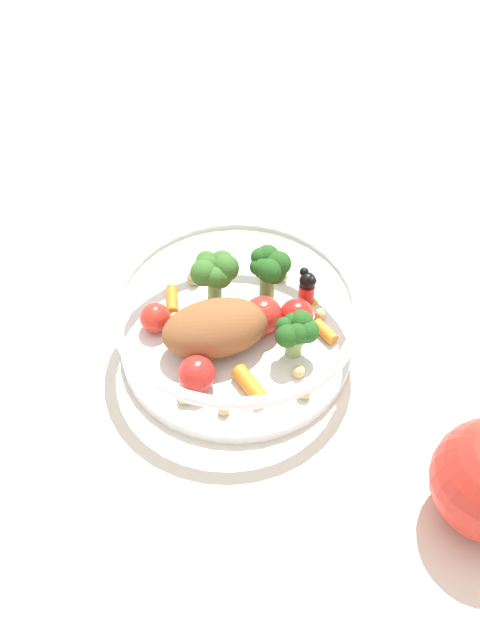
# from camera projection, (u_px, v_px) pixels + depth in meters

# --- Properties ---
(ground_plane) EXTENTS (2.40, 2.40, 0.00)m
(ground_plane) POSITION_uv_depth(u_px,v_px,m) (230.00, 343.00, 0.63)
(ground_plane) COLOR silver
(food_container) EXTENTS (0.20, 0.20, 0.06)m
(food_container) POSITION_uv_depth(u_px,v_px,m) (238.00, 319.00, 0.61)
(food_container) COLOR white
(food_container) RESTS_ON ground_plane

